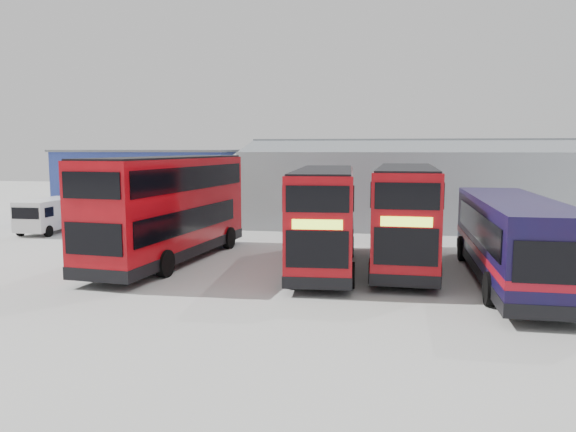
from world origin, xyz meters
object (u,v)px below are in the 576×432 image
(double_decker_centre, at_px, (324,219))
(office_block, at_px, (158,185))
(panel_van, at_px, (49,214))
(double_decker_right, at_px, (405,217))
(double_decker_left, at_px, (169,210))
(single_decker_blue, at_px, (513,242))
(maintenance_shed, at_px, (469,186))

(double_decker_centre, bearing_deg, office_block, 130.26)
(double_decker_centre, height_order, panel_van, double_decker_centre)
(double_decker_centre, relative_size, panel_van, 2.16)
(double_decker_centre, bearing_deg, double_decker_right, 11.61)
(double_decker_left, height_order, panel_van, double_decker_left)
(double_decker_right, relative_size, panel_van, 2.20)
(office_block, relative_size, double_decker_left, 1.05)
(double_decker_left, xyz_separation_m, single_decker_blue, (14.67, -1.68, -0.77))
(panel_van, bearing_deg, double_decker_left, -34.49)
(double_decker_right, xyz_separation_m, panel_van, (-21.50, 6.46, -1.04))
(office_block, xyz_separation_m, panel_van, (-4.27, -6.86, -1.41))
(double_decker_right, bearing_deg, maintenance_shed, 74.22)
(single_decker_blue, bearing_deg, double_decker_left, -5.90)
(double_decker_left, bearing_deg, maintenance_shed, -127.44)
(maintenance_shed, relative_size, single_decker_blue, 2.48)
(maintenance_shed, height_order, double_decker_right, maintenance_shed)
(double_decker_left, bearing_deg, single_decker_blue, 179.75)
(single_decker_blue, bearing_deg, double_decker_centre, -11.08)
(panel_van, bearing_deg, maintenance_shed, 18.10)
(maintenance_shed, xyz_separation_m, panel_van, (-26.27, -8.87, -1.43))
(office_block, bearing_deg, maintenance_shed, 5.21)
(double_decker_centre, distance_m, panel_van, 19.49)
(double_decker_centre, bearing_deg, maintenance_shed, 59.44)
(double_decker_left, xyz_separation_m, panel_van, (-10.83, 7.29, -1.25))
(maintenance_shed, relative_size, double_decker_centre, 2.93)
(office_block, distance_m, panel_van, 8.20)
(office_block, height_order, single_decker_blue, office_block)
(office_block, xyz_separation_m, double_decker_centre, (13.73, -14.27, -0.42))
(office_block, bearing_deg, single_decker_blue, -36.71)
(maintenance_shed, distance_m, double_decker_left, 22.35)
(double_decker_left, xyz_separation_m, double_decker_centre, (7.17, -0.12, -0.25))
(maintenance_shed, relative_size, double_decker_left, 2.61)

